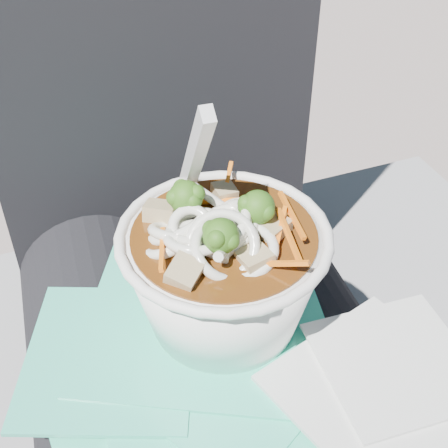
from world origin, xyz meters
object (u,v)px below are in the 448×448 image
object	(u,v)px
stone_ledge	(193,445)
lap	(224,413)
udon_bowl	(223,266)
person_body	(197,321)
plastic_bag	(204,374)

from	to	relation	value
stone_ledge	lap	bearing A→B (deg)	-90.00
stone_ledge	udon_bowl	bearing A→B (deg)	-85.71
lap	udon_bowl	bearing A→B (deg)	74.72
stone_ledge	person_body	distance (m)	0.33
lap	person_body	world-z (taller)	person_body
person_body	plastic_bag	distance (m)	0.13
stone_ledge	plastic_bag	xyz separation A→B (m)	(-0.02, -0.17, 0.39)
plastic_bag	udon_bowl	distance (m)	0.09
lap	udon_bowl	distance (m)	0.16
plastic_bag	udon_bowl	world-z (taller)	udon_bowl
stone_ledge	udon_bowl	distance (m)	0.47
person_body	udon_bowl	world-z (taller)	person_body
lap	plastic_bag	world-z (taller)	plastic_bag
stone_ledge	person_body	bearing A→B (deg)	-90.00
lap	person_body	size ratio (longest dim) A/B	0.49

